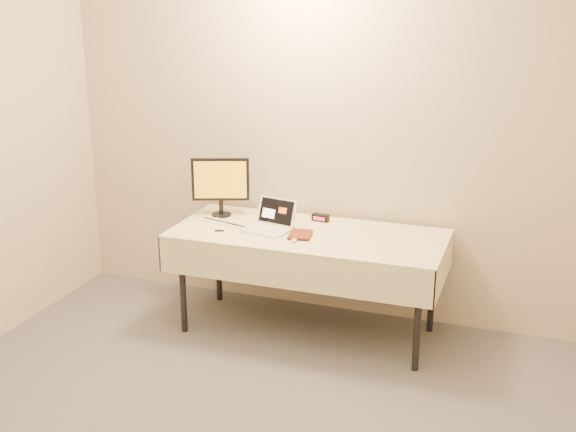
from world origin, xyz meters
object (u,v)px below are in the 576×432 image
(table, at_px, (308,241))
(laptop, at_px, (271,222))
(monitor, at_px, (221,182))
(book, at_px, (289,221))

(table, relative_size, laptop, 5.31)
(laptop, relative_size, monitor, 0.82)
(book, bearing_deg, monitor, 147.67)
(table, distance_m, monitor, 0.80)
(table, bearing_deg, book, -135.20)
(table, relative_size, monitor, 4.33)
(table, xyz_separation_m, book, (-0.10, -0.10, 0.16))
(monitor, bearing_deg, table, -32.89)
(table, height_order, laptop, laptop)
(laptop, xyz_separation_m, monitor, (-0.46, 0.18, 0.20))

